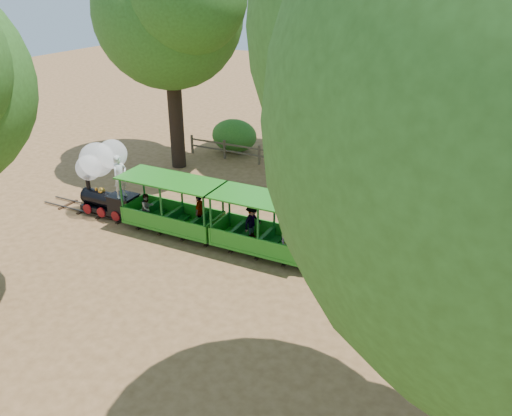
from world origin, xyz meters
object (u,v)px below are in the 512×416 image
at_px(carriage_front, 173,212).
at_px(fence, 356,169).
at_px(carriage_rear, 265,233).
at_px(locomotive, 103,172).

xyz_separation_m(carriage_front, fence, (4.60, 8.01, -0.24)).
relative_size(carriage_rear, fence, 0.21).
xyz_separation_m(locomotive, carriage_rear, (7.00, -0.04, -0.98)).
distance_m(locomotive, fence, 11.25).
bearing_deg(fence, carriage_rear, -96.26).
bearing_deg(carriage_rear, carriage_front, -179.50).
bearing_deg(carriage_front, carriage_rear, 0.50).
xyz_separation_m(carriage_rear, fence, (0.88, 7.98, -0.26)).
height_order(carriage_front, carriage_rear, same).
height_order(carriage_rear, fence, carriage_rear).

